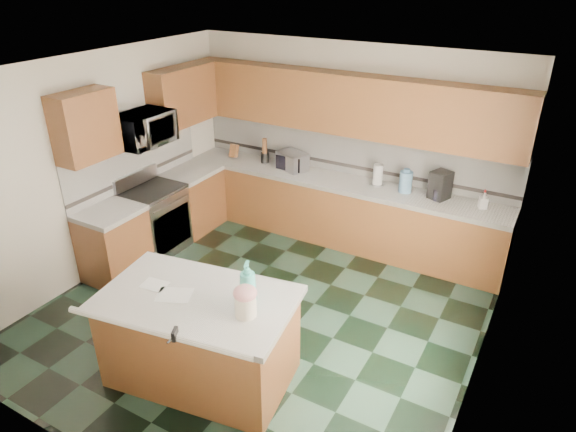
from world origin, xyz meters
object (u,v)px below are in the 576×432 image
Objects in this scene: island_base at (201,340)px; island_top at (197,299)px; treat_jar at (246,306)px; toaster_oven at (292,161)px; soap_bottle_island at (248,282)px; knife_block at (234,151)px; coffee_maker at (440,185)px.

island_top reaches higher than island_base.
toaster_oven reaches higher than treat_jar.
island_top is 4.12× the size of toaster_oven.
island_top is at bearing -53.41° from toaster_oven.
soap_bottle_island is 2.08× the size of knife_block.
knife_block reaches higher than island_top.
soap_bottle_island is at bearing -84.67° from coffee_maker.
coffee_maker is (1.32, 3.19, 0.21)m from island_top.
knife_block is 3.12m from coffee_maker.
treat_jar is 3.93m from knife_block.
treat_jar reaches higher than island_top.
treat_jar is at bearing -44.73° from toaster_oven.
island_top is 3.64m from knife_block.
coffee_maker is at bearing 58.72° from island_base.
island_base is at bearing -91.04° from coffee_maker.
island_base is 0.94× the size of island_top.
soap_bottle_island is 1.14× the size of coffee_maker.
soap_bottle_island reaches higher than toaster_oven.
soap_bottle_island is 3.14m from coffee_maker.
treat_jar is 0.48× the size of soap_bottle_island.
soap_bottle_island reaches higher than treat_jar.
treat_jar reaches higher than island_base.
treat_jar is at bearing -8.94° from island_base.
toaster_oven is (-0.78, 3.16, 0.15)m from island_top.
coffee_maker is (3.11, 0.03, 0.08)m from knife_block.
treat_jar is 0.22m from soap_bottle_island.
treat_jar is 0.54× the size of coffee_maker.
coffee_maker reaches higher than toaster_oven.
knife_block is (-1.80, 3.16, 0.59)m from island_base.
soap_bottle_island reaches higher than island_top.
knife_block is at bearing 121.69° from treat_jar.
knife_block reaches higher than treat_jar.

